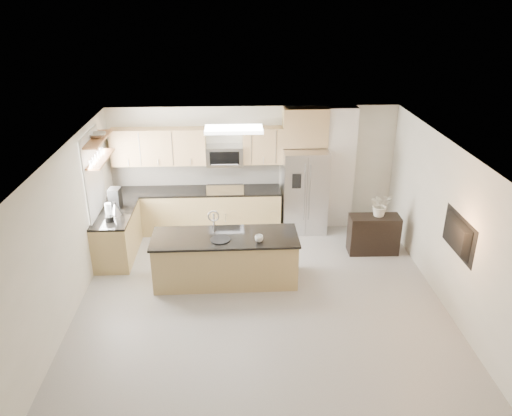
{
  "coord_description": "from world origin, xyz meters",
  "views": [
    {
      "loc": [
        -0.4,
        -6.82,
        4.78
      ],
      "look_at": [
        -0.03,
        1.3,
        1.2
      ],
      "focal_mm": 35.0,
      "sensor_mm": 36.0,
      "label": 1
    }
  ],
  "objects_px": {
    "blender": "(109,214)",
    "television": "(454,235)",
    "refrigerator": "(304,190)",
    "kettle": "(115,209)",
    "coffee_maker": "(115,199)",
    "microwave": "(225,155)",
    "flower_vase": "(381,199)",
    "credenza": "(373,234)",
    "platter": "(220,240)",
    "bowl": "(97,135)",
    "range": "(226,209)",
    "island": "(226,258)",
    "cup": "(259,239)"
  },
  "relations": [
    {
      "from": "range",
      "to": "cup",
      "type": "height_order",
      "value": "range"
    },
    {
      "from": "range",
      "to": "island",
      "type": "height_order",
      "value": "island"
    },
    {
      "from": "cup",
      "to": "television",
      "type": "relative_size",
      "value": 0.13
    },
    {
      "from": "refrigerator",
      "to": "television",
      "type": "bearing_deg",
      "value": -58.96
    },
    {
      "from": "platter",
      "to": "bowl",
      "type": "bearing_deg",
      "value": 149.35
    },
    {
      "from": "coffee_maker",
      "to": "bowl",
      "type": "xyz_separation_m",
      "value": [
        -0.16,
        -0.08,
        1.28
      ]
    },
    {
      "from": "platter",
      "to": "coffee_maker",
      "type": "height_order",
      "value": "coffee_maker"
    },
    {
      "from": "television",
      "to": "flower_vase",
      "type": "bearing_deg",
      "value": 14.88
    },
    {
      "from": "cup",
      "to": "bowl",
      "type": "distance_m",
      "value": 3.47
    },
    {
      "from": "island",
      "to": "television",
      "type": "distance_m",
      "value": 3.76
    },
    {
      "from": "kettle",
      "to": "coffee_maker",
      "type": "bearing_deg",
      "value": 101.16
    },
    {
      "from": "refrigerator",
      "to": "island",
      "type": "xyz_separation_m",
      "value": [
        -1.65,
        -2.03,
        -0.45
      ]
    },
    {
      "from": "microwave",
      "to": "television",
      "type": "xyz_separation_m",
      "value": [
        3.51,
        -3.24,
        -0.28
      ]
    },
    {
      "from": "television",
      "to": "kettle",
      "type": "bearing_deg",
      "value": 70.76
    },
    {
      "from": "range",
      "to": "credenza",
      "type": "bearing_deg",
      "value": -21.75
    },
    {
      "from": "refrigerator",
      "to": "kettle",
      "type": "bearing_deg",
      "value": -162.77
    },
    {
      "from": "range",
      "to": "cup",
      "type": "xyz_separation_m",
      "value": [
        0.59,
        -2.29,
        0.46
      ]
    },
    {
      "from": "range",
      "to": "television",
      "type": "height_order",
      "value": "television"
    },
    {
      "from": "island",
      "to": "credenza",
      "type": "xyz_separation_m",
      "value": [
        2.88,
        0.92,
        -0.06
      ]
    },
    {
      "from": "cup",
      "to": "coffee_maker",
      "type": "height_order",
      "value": "coffee_maker"
    },
    {
      "from": "microwave",
      "to": "coffee_maker",
      "type": "distance_m",
      "value": 2.36
    },
    {
      "from": "cup",
      "to": "blender",
      "type": "relative_size",
      "value": 0.4
    },
    {
      "from": "blender",
      "to": "television",
      "type": "relative_size",
      "value": 0.33
    },
    {
      "from": "microwave",
      "to": "refrigerator",
      "type": "xyz_separation_m",
      "value": [
        1.66,
        -0.17,
        -0.74
      ]
    },
    {
      "from": "island",
      "to": "blender",
      "type": "xyz_separation_m",
      "value": [
        -2.09,
        0.6,
        0.63
      ]
    },
    {
      "from": "range",
      "to": "island",
      "type": "xyz_separation_m",
      "value": [
        0.01,
        -2.07,
        -0.03
      ]
    },
    {
      "from": "cup",
      "to": "kettle",
      "type": "xyz_separation_m",
      "value": [
        -2.61,
        1.1,
        0.11
      ]
    },
    {
      "from": "cup",
      "to": "bowl",
      "type": "relative_size",
      "value": 0.35
    },
    {
      "from": "credenza",
      "to": "coffee_maker",
      "type": "relative_size",
      "value": 2.47
    },
    {
      "from": "credenza",
      "to": "platter",
      "type": "height_order",
      "value": "platter"
    },
    {
      "from": "coffee_maker",
      "to": "kettle",
      "type": "bearing_deg",
      "value": -78.84
    },
    {
      "from": "range",
      "to": "television",
      "type": "bearing_deg",
      "value": -41.64
    },
    {
      "from": "platter",
      "to": "bowl",
      "type": "distance_m",
      "value": 2.95
    },
    {
      "from": "credenza",
      "to": "cup",
      "type": "xyz_separation_m",
      "value": [
        -2.3,
        -1.13,
        0.55
      ]
    },
    {
      "from": "refrigerator",
      "to": "credenza",
      "type": "xyz_separation_m",
      "value": [
        1.23,
        -1.11,
        -0.51
      ]
    },
    {
      "from": "platter",
      "to": "flower_vase",
      "type": "distance_m",
      "value": 3.24
    },
    {
      "from": "platter",
      "to": "cup",
      "type": "bearing_deg",
      "value": -6.83
    },
    {
      "from": "kettle",
      "to": "flower_vase",
      "type": "relative_size",
      "value": 0.38
    },
    {
      "from": "microwave",
      "to": "platter",
      "type": "relative_size",
      "value": 2.21
    },
    {
      "from": "range",
      "to": "microwave",
      "type": "height_order",
      "value": "microwave"
    },
    {
      "from": "coffee_maker",
      "to": "refrigerator",
      "type": "bearing_deg",
      "value": 11.85
    },
    {
      "from": "kettle",
      "to": "coffee_maker",
      "type": "xyz_separation_m",
      "value": [
        -0.07,
        0.35,
        0.07
      ]
    },
    {
      "from": "refrigerator",
      "to": "platter",
      "type": "distance_m",
      "value": 2.77
    },
    {
      "from": "blender",
      "to": "kettle",
      "type": "distance_m",
      "value": 0.29
    },
    {
      "from": "microwave",
      "to": "credenza",
      "type": "height_order",
      "value": "microwave"
    },
    {
      "from": "kettle",
      "to": "television",
      "type": "height_order",
      "value": "television"
    },
    {
      "from": "blender",
      "to": "bowl",
      "type": "height_order",
      "value": "bowl"
    },
    {
      "from": "kettle",
      "to": "flower_vase",
      "type": "distance_m",
      "value": 5.0
    },
    {
      "from": "microwave",
      "to": "flower_vase",
      "type": "height_order",
      "value": "microwave"
    },
    {
      "from": "island",
      "to": "credenza",
      "type": "relative_size",
      "value": 2.63
    }
  ]
}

